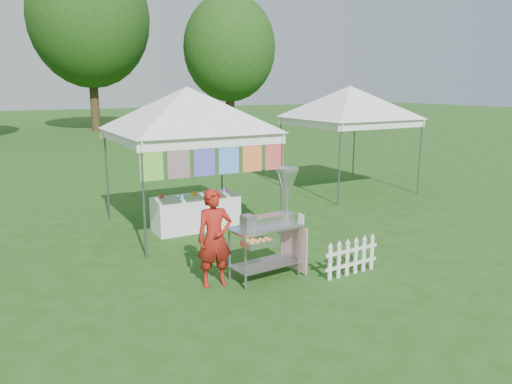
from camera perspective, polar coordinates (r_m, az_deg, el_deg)
ground at (r=7.99m, az=2.00°, el=-10.17°), size 120.00×120.00×0.00m
canopy_main at (r=10.54m, az=-7.89°, el=11.80°), size 4.24×4.24×3.45m
canopy_right at (r=14.66m, az=10.72°, el=11.80°), size 4.24×4.24×3.45m
tree_mid at (r=35.24m, az=-18.55°, el=18.27°), size 7.60×7.60×11.52m
tree_right at (r=31.59m, az=-3.05°, el=16.07°), size 5.60×5.60×8.42m
donut_cart at (r=7.89m, az=2.15°, el=-2.61°), size 1.24×0.95×1.74m
vendor at (r=7.62m, az=-4.76°, el=-5.28°), size 0.60×0.44×1.51m
picket_fence at (r=8.29m, az=10.86°, el=-7.41°), size 1.08×0.08×0.56m
display_table at (r=10.72m, az=-6.87°, el=-2.35°), size 1.80×0.70×0.73m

